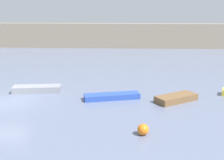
{
  "coord_description": "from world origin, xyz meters",
  "views": [
    {
      "loc": [
        8.17,
        -18.96,
        6.64
      ],
      "look_at": [
        7.06,
        3.85,
        0.71
      ],
      "focal_mm": 47.04,
      "sensor_mm": 36.0,
      "label": 1
    }
  ],
  "objects": [
    {
      "name": "ground_plane",
      "position": [
        0.0,
        0.0,
        0.0
      ],
      "size": [
        120.0,
        120.0,
        0.0
      ],
      "primitive_type": "plane",
      "color": "slate"
    },
    {
      "name": "embankment_wall",
      "position": [
        0.0,
        26.53,
        1.88
      ],
      "size": [
        80.0,
        1.2,
        3.76
      ],
      "primitive_type": "cube",
      "color": "gray",
      "rests_on": "ground_plane"
    },
    {
      "name": "rowboat_grey",
      "position": [
        1.28,
        2.58,
        0.25
      ],
      "size": [
        3.76,
        1.56,
        0.5
      ],
      "primitive_type": "cube",
      "rotation": [
        0.0,
        0.0,
        0.13
      ],
      "color": "gray",
      "rests_on": "ground_plane"
    },
    {
      "name": "rowboat_blue",
      "position": [
        7.19,
        1.14,
        0.2
      ],
      "size": [
        4.1,
        1.92,
        0.39
      ],
      "primitive_type": "cube",
      "rotation": [
        0.0,
        0.0,
        0.25
      ],
      "color": "#2B4CAD",
      "rests_on": "ground_plane"
    },
    {
      "name": "rowboat_brown",
      "position": [
        11.73,
        0.84,
        0.23
      ],
      "size": [
        3.22,
        2.68,
        0.46
      ],
      "primitive_type": "cube",
      "rotation": [
        0.0,
        0.0,
        0.58
      ],
      "color": "brown",
      "rests_on": "ground_plane"
    },
    {
      "name": "mooring_buoy",
      "position": [
        9.1,
        -4.76,
        0.3
      ],
      "size": [
        0.6,
        0.6,
        0.6
      ],
      "primitive_type": "sphere",
      "color": "orange",
      "rests_on": "ground_plane"
    }
  ]
}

